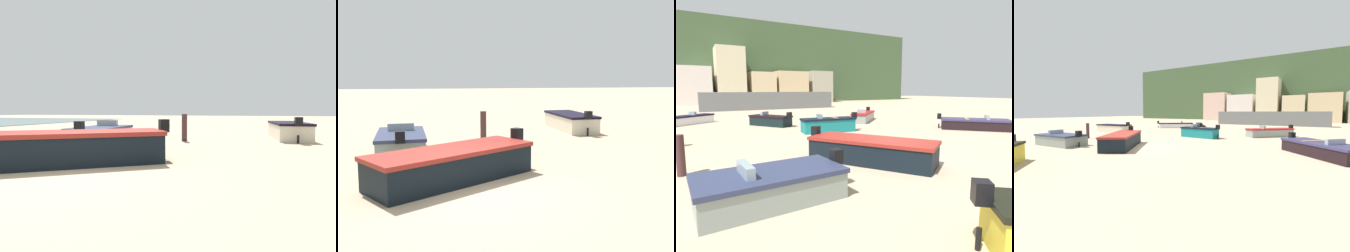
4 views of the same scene
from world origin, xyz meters
TOP-DOWN VIEW (x-y plane):
  - ground_plane at (0.00, 0.00)m, footprint 160.00×160.00m
  - headland_hill at (0.00, 66.00)m, footprint 90.00×32.00m
  - harbor_pier at (2.94, 30.00)m, footprint 18.25×2.40m
  - townhouse_far_left at (-13.87, 46.69)m, footprint 6.26×5.38m
  - townhouse_centre_left at (-6.80, 47.08)m, footprint 6.64×6.17m
  - townhouse_centre at (-0.20, 47.12)m, footprint 4.97×6.24m
  - townhouse_centre_right at (5.54, 46.57)m, footprint 4.64×5.14m
  - townhouse_right at (11.49, 46.54)m, footprint 6.19×5.08m
  - boat_cream_0 at (-10.06, 6.52)m, footprint 4.45×1.76m
  - boat_black_1 at (-1.10, -0.38)m, footprint 4.02×4.98m
  - boat_grey_2 at (-5.38, -2.14)m, footprint 3.88×2.00m
  - boat_black_3 at (-1.74, 12.08)m, footprint 2.87×3.54m
  - boat_teal_5 at (0.82, 7.19)m, footprint 3.87×1.62m
  - boat_grey_6 at (6.24, 11.14)m, footprint 4.05×4.05m
  - boat_black_7 at (10.22, 3.10)m, footprint 4.31×4.49m
  - boat_white_8 at (-7.63, 15.93)m, footprint 4.65×4.00m
  - mooring_post_near_water at (-7.41, 1.33)m, footprint 0.27×0.27m

SIDE VIEW (x-z plane):
  - ground_plane at x=0.00m, z-range 0.00..0.00m
  - boat_white_8 at x=-7.63m, z-range -0.15..0.90m
  - boat_black_7 at x=10.22m, z-range -0.15..0.92m
  - boat_grey_2 at x=-5.38m, z-range -0.15..0.96m
  - boat_grey_6 at x=6.24m, z-range -0.15..0.97m
  - boat_black_3 at x=-1.74m, z-range -0.14..0.98m
  - boat_cream_0 at x=-10.06m, z-range -0.15..1.07m
  - boat_black_1 at x=-1.10m, z-range -0.15..1.10m
  - boat_teal_5 at x=0.82m, z-range -0.14..1.10m
  - mooring_post_near_water at x=-7.41m, z-range 0.00..1.36m
  - harbor_pier at x=2.94m, z-range 0.00..2.43m
  - townhouse_centre_right at x=5.54m, z-range 0.00..6.15m
  - townhouse_right at x=11.49m, z-range 0.00..6.46m
  - townhouse_centre_left at x=-6.80m, z-range 0.00..6.81m
  - townhouse_far_left at x=-13.87m, z-range 0.00..7.60m
  - townhouse_centre at x=-0.20m, z-range 0.00..10.59m
  - headland_hill at x=0.00m, z-range 0.00..16.96m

